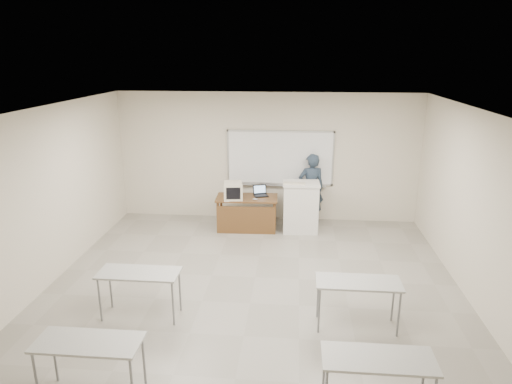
# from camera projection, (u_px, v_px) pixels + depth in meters

# --- Properties ---
(floor) EXTENTS (7.00, 8.00, 0.01)m
(floor) POSITION_uv_depth(u_px,v_px,m) (250.00, 303.00, 7.28)
(floor) COLOR gray
(floor) RESTS_ON ground
(whiteboard) EXTENTS (2.48, 0.10, 1.31)m
(whiteboard) POSITION_uv_depth(u_px,v_px,m) (280.00, 159.00, 10.60)
(whiteboard) COLOR white
(whiteboard) RESTS_ON floor
(student_desks) EXTENTS (4.40, 2.20, 0.73)m
(student_desks) POSITION_uv_depth(u_px,v_px,m) (239.00, 312.00, 5.79)
(student_desks) COLOR #ADAEA8
(student_desks) RESTS_ON floor
(instructor_desk) EXTENTS (1.36, 0.68, 0.75)m
(instructor_desk) POSITION_uv_depth(u_px,v_px,m) (246.00, 208.00, 10.14)
(instructor_desk) COLOR brown
(instructor_desk) RESTS_ON floor
(podium) EXTENTS (0.80, 0.58, 1.13)m
(podium) POSITION_uv_depth(u_px,v_px,m) (301.00, 207.00, 10.09)
(podium) COLOR silver
(podium) RESTS_ON floor
(crt_monitor) EXTENTS (0.41, 0.45, 0.38)m
(crt_monitor) POSITION_uv_depth(u_px,v_px,m) (233.00, 191.00, 10.03)
(crt_monitor) COLOR beige
(crt_monitor) RESTS_ON instructor_desk
(laptop) EXTENTS (0.31, 0.28, 0.23)m
(laptop) POSITION_uv_depth(u_px,v_px,m) (261.00, 193.00, 10.28)
(laptop) COLOR black
(laptop) RESTS_ON instructor_desk
(mouse) EXTENTS (0.12, 0.10, 0.04)m
(mouse) POSITION_uv_depth(u_px,v_px,m) (255.00, 199.00, 9.97)
(mouse) COLOR #929399
(mouse) RESTS_ON instructor_desk
(keyboard) EXTENTS (0.48, 0.18, 0.03)m
(keyboard) POSITION_uv_depth(u_px,v_px,m) (294.00, 183.00, 9.82)
(keyboard) COLOR beige
(keyboard) RESTS_ON podium
(presenter) EXTENTS (0.67, 0.52, 1.65)m
(presenter) POSITION_uv_depth(u_px,v_px,m) (311.00, 189.00, 10.55)
(presenter) COLOR black
(presenter) RESTS_ON floor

